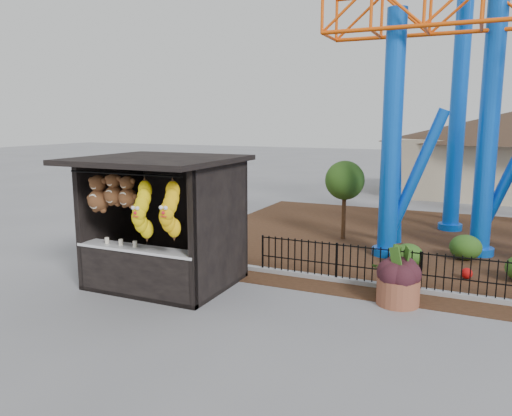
% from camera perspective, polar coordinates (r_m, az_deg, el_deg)
% --- Properties ---
extents(ground, '(120.00, 120.00, 0.00)m').
position_cam_1_polar(ground, '(10.30, 0.17, -12.67)').
color(ground, slate).
rests_on(ground, ground).
extents(mulch_bed, '(18.00, 12.00, 0.02)m').
position_cam_1_polar(mulch_bed, '(17.13, 24.10, -4.24)').
color(mulch_bed, '#331E11').
rests_on(mulch_bed, ground).
extents(curb, '(18.00, 0.18, 0.12)m').
position_cam_1_polar(curb, '(12.31, 23.86, -9.41)').
color(curb, gray).
rests_on(curb, ground).
extents(prize_booth, '(3.50, 3.40, 3.12)m').
position_cam_1_polar(prize_booth, '(12.04, -11.13, -1.84)').
color(prize_booth, black).
rests_on(prize_booth, ground).
extents(terracotta_planter, '(1.01, 1.01, 0.58)m').
position_cam_1_polar(terracotta_planter, '(11.44, 15.91, -9.15)').
color(terracotta_planter, brown).
rests_on(terracotta_planter, ground).
extents(planter_foliage, '(0.70, 0.70, 0.64)m').
position_cam_1_polar(planter_foliage, '(11.26, 16.06, -6.21)').
color(planter_foliage, black).
rests_on(planter_foliage, terracotta_planter).
extents(potted_plant, '(0.97, 0.89, 0.91)m').
position_cam_1_polar(potted_plant, '(11.92, 15.19, -7.51)').
color(potted_plant, '#285619').
rests_on(potted_plant, ground).
extents(landscaping, '(7.71, 2.73, 0.72)m').
position_cam_1_polar(landscaping, '(14.61, 25.61, -5.42)').
color(landscaping, '#294D16').
rests_on(landscaping, mulch_bed).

